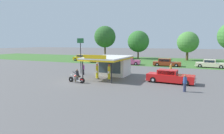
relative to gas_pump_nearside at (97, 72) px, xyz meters
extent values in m
plane|color=#5B5959|center=(-1.13, -2.54, -0.89)|extent=(300.00, 300.00, 0.00)
cube|color=#3D6B2D|center=(-1.13, 27.46, -0.88)|extent=(120.00, 24.00, 0.01)
cube|color=silver|center=(0.83, 3.52, 0.42)|extent=(4.00, 3.17, 2.61)
cube|color=#384C56|center=(0.83, 1.95, 0.47)|extent=(3.20, 0.05, 1.67)
cube|color=silver|center=(0.83, 1.63, 1.80)|extent=(4.70, 7.44, 0.16)
cube|color=gold|center=(0.83, 1.63, 1.62)|extent=(4.70, 7.44, 0.18)
cube|color=gold|center=(0.83, -2.06, 2.10)|extent=(2.80, 0.08, 0.44)
cylinder|color=black|center=(2.73, -1.69, 0.42)|extent=(0.12, 0.12, 2.61)
cylinder|color=black|center=(-1.07, -1.69, 0.42)|extent=(0.12, 0.12, 2.61)
cube|color=slate|center=(0.00, 0.00, -0.84)|extent=(0.44, 0.44, 0.10)
cylinder|color=yellow|center=(0.00, 0.00, 0.00)|extent=(0.34, 0.34, 1.57)
cube|color=white|center=(0.00, -0.18, 0.08)|extent=(0.22, 0.02, 0.28)
sphere|color=orange|center=(0.00, 0.00, 0.92)|extent=(0.26, 0.26, 0.26)
cube|color=slate|center=(1.66, 0.00, -0.84)|extent=(0.44, 0.44, 0.10)
cylinder|color=yellow|center=(1.66, 0.00, 0.01)|extent=(0.34, 0.34, 1.59)
cube|color=white|center=(1.66, -0.18, 0.09)|extent=(0.22, 0.02, 0.28)
sphere|color=orange|center=(1.66, 0.00, 0.94)|extent=(0.26, 0.26, 0.26)
cylinder|color=black|center=(-1.94, -2.87, -0.57)|extent=(0.65, 0.14, 0.64)
cylinder|color=silver|center=(-1.94, -2.87, -0.57)|extent=(0.17, 0.13, 0.16)
cylinder|color=black|center=(-0.34, -2.98, -0.57)|extent=(0.65, 0.14, 0.64)
cylinder|color=silver|center=(-0.34, -2.98, -0.57)|extent=(0.17, 0.13, 0.16)
ellipsoid|color=#B21414|center=(-1.24, -2.92, -0.11)|extent=(0.58, 0.28, 0.24)
cube|color=#59595E|center=(-1.19, -2.92, -0.47)|extent=(0.46, 0.27, 0.36)
cube|color=black|center=(-0.89, -2.95, -0.17)|extent=(0.50, 0.29, 0.10)
cylinder|color=silver|center=(-1.84, -2.88, -0.29)|extent=(0.37, 0.10, 0.71)
cylinder|color=silver|center=(-1.72, -2.89, 0.09)|extent=(0.08, 0.70, 0.04)
sphere|color=silver|center=(-1.82, -2.88, -0.07)|extent=(0.16, 0.16, 0.16)
cube|color=#B21414|center=(-0.39, -2.98, -0.45)|extent=(0.45, 0.21, 0.12)
cylinder|color=silver|center=(-0.80, -3.09, -0.61)|extent=(0.71, 0.13, 0.18)
cube|color=brown|center=(-0.96, -2.94, -0.11)|extent=(0.42, 0.37, 0.14)
cylinder|color=brown|center=(-1.17, -3.09, -0.51)|extent=(0.14, 0.24, 0.56)
cylinder|color=brown|center=(-1.15, -2.77, -0.51)|extent=(0.14, 0.24, 0.56)
cylinder|color=black|center=(-1.00, -2.94, 0.21)|extent=(0.43, 0.35, 0.60)
sphere|color=brown|center=(-1.06, -2.93, 0.58)|extent=(0.22, 0.22, 0.22)
cylinder|color=black|center=(-1.25, -3.12, 0.29)|extent=(0.54, 0.13, 0.31)
cylinder|color=black|center=(-1.22, -2.72, 0.29)|extent=(0.54, 0.13, 0.31)
cube|color=red|center=(8.80, 1.24, -0.30)|extent=(5.32, 2.17, 0.81)
cube|color=red|center=(8.47, 1.27, 0.36)|extent=(2.24, 1.72, 0.51)
cube|color=#283847|center=(9.51, 1.19, 0.36)|extent=(0.15, 1.39, 0.41)
cube|color=#283847|center=(8.53, 2.03, 0.36)|extent=(1.80, 0.17, 0.39)
cube|color=#283847|center=(8.41, 0.50, 0.36)|extent=(1.80, 0.17, 0.39)
cube|color=silver|center=(11.42, 1.04, -0.59)|extent=(0.25, 1.69, 0.18)
cube|color=silver|center=(6.18, 1.44, -0.59)|extent=(0.25, 1.69, 0.18)
sphere|color=white|center=(11.48, 1.61, -0.26)|extent=(0.18, 0.18, 0.18)
sphere|color=white|center=(11.39, 0.47, -0.26)|extent=(0.18, 0.18, 0.18)
cylinder|color=black|center=(10.63, 1.93, -0.56)|extent=(0.67, 0.25, 0.66)
cylinder|color=silver|center=(10.63, 1.93, -0.56)|extent=(0.31, 0.24, 0.30)
cylinder|color=black|center=(10.50, 0.28, -0.56)|extent=(0.67, 0.25, 0.66)
cylinder|color=silver|center=(10.50, 0.28, -0.56)|extent=(0.31, 0.24, 0.30)
cylinder|color=black|center=(7.10, 2.20, -0.56)|extent=(0.67, 0.25, 0.66)
cylinder|color=silver|center=(7.10, 2.20, -0.56)|extent=(0.31, 0.24, 0.30)
cylinder|color=black|center=(6.97, 0.55, -0.56)|extent=(0.67, 0.25, 0.66)
cylinder|color=silver|center=(6.97, 0.55, -0.56)|extent=(0.31, 0.24, 0.30)
cube|color=#E55993|center=(-1.40, 17.06, -0.29)|extent=(5.09, 2.52, 0.84)
cube|color=#E55993|center=(-1.60, 17.04, 0.41)|extent=(2.21, 1.92, 0.55)
cube|color=#283847|center=(-0.63, 17.16, 0.41)|extent=(0.23, 1.47, 0.44)
cube|color=#283847|center=(-1.71, 17.85, 0.41)|extent=(1.70, 0.25, 0.42)
cube|color=#283847|center=(-1.50, 16.22, 0.41)|extent=(1.70, 0.25, 0.42)
cube|color=silver|center=(1.06, 17.39, -0.59)|extent=(0.35, 1.80, 0.18)
cube|color=silver|center=(-3.85, 16.74, -0.59)|extent=(0.35, 1.80, 0.18)
sphere|color=white|center=(0.99, 17.99, -0.24)|extent=(0.18, 0.18, 0.18)
sphere|color=white|center=(1.15, 16.79, -0.24)|extent=(0.18, 0.18, 0.18)
cylinder|color=black|center=(0.14, 18.16, -0.56)|extent=(0.68, 0.28, 0.66)
cylinder|color=silver|center=(0.14, 18.16, -0.56)|extent=(0.32, 0.26, 0.30)
cylinder|color=black|center=(0.37, 16.40, -0.56)|extent=(0.68, 0.28, 0.66)
cylinder|color=silver|center=(0.37, 16.40, -0.56)|extent=(0.32, 0.26, 0.30)
cylinder|color=black|center=(-3.16, 17.73, -0.56)|extent=(0.68, 0.28, 0.66)
cylinder|color=silver|center=(-3.16, 17.73, -0.56)|extent=(0.32, 0.26, 0.30)
cylinder|color=black|center=(-2.93, 15.97, -0.56)|extent=(0.68, 0.28, 0.66)
cylinder|color=silver|center=(-2.93, 15.97, -0.56)|extent=(0.32, 0.26, 0.30)
cube|color=#993819|center=(6.45, 17.49, -0.35)|extent=(5.35, 2.04, 0.70)
cube|color=#993819|center=(6.00, 17.47, 0.30)|extent=(2.42, 1.72, 0.60)
cube|color=#283847|center=(7.16, 17.51, 0.30)|extent=(0.09, 1.46, 0.48)
cube|color=#283847|center=(5.98, 18.28, 0.30)|extent=(2.01, 0.10, 0.46)
cube|color=#283847|center=(6.03, 16.67, 0.30)|extent=(2.01, 0.10, 0.46)
cube|color=silver|center=(9.12, 17.57, -0.59)|extent=(0.18, 1.78, 0.18)
cube|color=silver|center=(3.78, 17.40, -0.59)|extent=(0.18, 1.78, 0.18)
sphere|color=white|center=(9.11, 18.17, -0.32)|extent=(0.18, 0.18, 0.18)
sphere|color=white|center=(9.15, 16.98, -0.32)|extent=(0.18, 0.18, 0.18)
cylinder|color=black|center=(8.22, 18.42, -0.56)|extent=(0.67, 0.22, 0.66)
cylinder|color=silver|center=(8.22, 18.42, -0.56)|extent=(0.30, 0.23, 0.30)
cylinder|color=black|center=(8.27, 16.67, -0.56)|extent=(0.67, 0.22, 0.66)
cylinder|color=silver|center=(8.27, 16.67, -0.56)|extent=(0.30, 0.23, 0.30)
cylinder|color=black|center=(4.62, 18.30, -0.56)|extent=(0.67, 0.22, 0.66)
cylinder|color=silver|center=(4.62, 18.30, -0.56)|extent=(0.30, 0.23, 0.30)
cylinder|color=black|center=(4.68, 16.55, -0.56)|extent=(0.67, 0.22, 0.66)
cylinder|color=silver|center=(4.68, 16.55, -0.56)|extent=(0.30, 0.23, 0.30)
cube|color=gold|center=(-15.11, 20.55, -0.28)|extent=(4.84, 1.98, 0.84)
cube|color=gold|center=(-15.40, 20.53, 0.41)|extent=(2.14, 1.65, 0.54)
cube|color=#283847|center=(-14.38, 20.57, 0.41)|extent=(0.10, 1.40, 0.43)
cube|color=#283847|center=(-15.43, 21.31, 0.41)|extent=(1.77, 0.10, 0.41)
cube|color=#283847|center=(-15.37, 19.76, 0.41)|extent=(1.77, 0.10, 0.41)
cube|color=silver|center=(-12.70, 20.64, -0.59)|extent=(0.19, 1.70, 0.18)
cube|color=silver|center=(-17.52, 20.45, -0.59)|extent=(0.19, 1.70, 0.18)
sphere|color=white|center=(-12.71, 21.21, -0.24)|extent=(0.18, 0.18, 0.18)
sphere|color=white|center=(-12.67, 20.07, -0.24)|extent=(0.18, 0.18, 0.18)
cylinder|color=black|center=(-13.52, 21.44, -0.56)|extent=(0.67, 0.23, 0.66)
cylinder|color=silver|center=(-13.52, 21.44, -0.56)|extent=(0.31, 0.23, 0.30)
cylinder|color=black|center=(-13.46, 19.78, -0.56)|extent=(0.67, 0.23, 0.66)
cylinder|color=silver|center=(-13.46, 19.78, -0.56)|extent=(0.31, 0.23, 0.30)
cylinder|color=black|center=(-16.76, 21.31, -0.56)|extent=(0.67, 0.23, 0.66)
cylinder|color=silver|center=(-16.76, 21.31, -0.56)|extent=(0.31, 0.23, 0.30)
cylinder|color=black|center=(-16.70, 19.65, -0.56)|extent=(0.67, 0.23, 0.66)
cylinder|color=silver|center=(-16.70, 19.65, -0.56)|extent=(0.31, 0.23, 0.30)
cube|color=beige|center=(14.24, 18.42, -0.34)|extent=(5.28, 2.53, 0.73)
cube|color=beige|center=(14.05, 18.44, 0.31)|extent=(2.20, 1.92, 0.58)
cube|color=#283847|center=(15.02, 18.32, 0.31)|extent=(0.22, 1.49, 0.46)
cube|color=#283847|center=(14.15, 19.27, 0.31)|extent=(1.70, 0.24, 0.44)
cube|color=#283847|center=(13.95, 17.62, 0.31)|extent=(1.70, 0.24, 0.44)
cube|color=silver|center=(11.69, 18.74, -0.59)|extent=(0.34, 1.82, 0.18)
cylinder|color=black|center=(16.07, 19.10, -0.56)|extent=(0.68, 0.28, 0.66)
cylinder|color=silver|center=(16.07, 19.10, -0.56)|extent=(0.32, 0.26, 0.30)
cylinder|color=black|center=(15.85, 17.32, -0.56)|extent=(0.68, 0.28, 0.66)
cylinder|color=silver|center=(15.85, 17.32, -0.56)|extent=(0.32, 0.26, 0.30)
cylinder|color=black|center=(12.64, 19.53, -0.56)|extent=(0.68, 0.28, 0.66)
cylinder|color=silver|center=(12.64, 19.53, -0.56)|extent=(0.32, 0.26, 0.30)
cylinder|color=black|center=(12.41, 17.74, -0.56)|extent=(0.68, 0.28, 0.66)
cylinder|color=silver|center=(12.41, 17.74, -0.56)|extent=(0.32, 0.26, 0.30)
cube|color=#993819|center=(-9.01, 18.20, -0.35)|extent=(4.85, 2.04, 0.71)
cube|color=#993819|center=(-9.23, 18.21, 0.26)|extent=(2.04, 1.70, 0.52)
cube|color=#283847|center=(-8.26, 18.17, 0.26)|extent=(0.10, 1.44, 0.42)
cube|color=#283847|center=(-9.20, 19.00, 0.26)|extent=(1.68, 0.10, 0.40)
cube|color=#283847|center=(-9.26, 17.41, 0.26)|extent=(1.68, 0.10, 0.40)
cube|color=silver|center=(-6.59, 18.10, -0.59)|extent=(0.19, 1.76, 0.18)
cube|color=silver|center=(-11.43, 18.29, -0.59)|extent=(0.19, 1.76, 0.18)
sphere|color=white|center=(-6.56, 18.69, -0.32)|extent=(0.18, 0.18, 0.18)
sphere|color=white|center=(-6.60, 17.51, -0.32)|extent=(0.18, 0.18, 0.18)
cylinder|color=black|center=(-7.35, 19.00, -0.56)|extent=(0.67, 0.23, 0.66)
cylinder|color=silver|center=(-7.35, 19.00, -0.56)|extent=(0.31, 0.23, 0.30)
cylinder|color=black|center=(-7.42, 17.27, -0.56)|extent=(0.67, 0.23, 0.66)
cylinder|color=silver|center=(-7.42, 17.27, -0.56)|extent=(0.31, 0.23, 0.30)
cylinder|color=black|center=(-10.60, 19.13, -0.56)|extent=(0.67, 0.23, 0.66)
cylinder|color=silver|center=(-10.60, 19.13, -0.56)|extent=(0.31, 0.23, 0.30)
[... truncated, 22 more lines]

